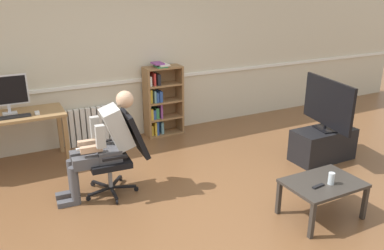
{
  "coord_description": "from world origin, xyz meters",
  "views": [
    {
      "loc": [
        -1.96,
        -3.22,
        2.34
      ],
      "look_at": [
        0.15,
        0.85,
        0.7
      ],
      "focal_mm": 36.46,
      "sensor_mm": 36.0,
      "label": 1
    }
  ],
  "objects_px": {
    "imac_monitor": "(6,92)",
    "tv_stand": "(323,145)",
    "coffee_table": "(323,186)",
    "radiator": "(92,126)",
    "person_seated": "(104,142)",
    "tv_screen": "(328,104)",
    "keyboard": "(13,117)",
    "drinking_glass": "(331,178)",
    "spare_remote": "(318,186)",
    "computer_mouse": "(37,113)",
    "office_chair": "(121,150)",
    "bookshelf": "(160,101)",
    "computer_desk": "(10,123)"
  },
  "relations": [
    {
      "from": "coffee_table",
      "to": "person_seated",
      "type": "bearing_deg",
      "value": 140.88
    },
    {
      "from": "keyboard",
      "to": "tv_screen",
      "type": "distance_m",
      "value": 4.15
    },
    {
      "from": "tv_stand",
      "to": "computer_mouse",
      "type": "bearing_deg",
      "value": 155.97
    },
    {
      "from": "imac_monitor",
      "to": "tv_screen",
      "type": "bearing_deg",
      "value": -24.71
    },
    {
      "from": "bookshelf",
      "to": "tv_stand",
      "type": "height_order",
      "value": "bookshelf"
    },
    {
      "from": "bookshelf",
      "to": "office_chair",
      "type": "height_order",
      "value": "bookshelf"
    },
    {
      "from": "office_chair",
      "to": "person_seated",
      "type": "bearing_deg",
      "value": -90.0
    },
    {
      "from": "office_chair",
      "to": "drinking_glass",
      "type": "height_order",
      "value": "office_chair"
    },
    {
      "from": "imac_monitor",
      "to": "tv_stand",
      "type": "bearing_deg",
      "value": -24.72
    },
    {
      "from": "office_chair",
      "to": "person_seated",
      "type": "relative_size",
      "value": 0.8
    },
    {
      "from": "office_chair",
      "to": "coffee_table",
      "type": "xyz_separation_m",
      "value": [
        1.7,
        -1.52,
        -0.17
      ]
    },
    {
      "from": "computer_mouse",
      "to": "tv_screen",
      "type": "bearing_deg",
      "value": -24.02
    },
    {
      "from": "person_seated",
      "to": "tv_screen",
      "type": "height_order",
      "value": "person_seated"
    },
    {
      "from": "computer_mouse",
      "to": "radiator",
      "type": "height_order",
      "value": "computer_mouse"
    },
    {
      "from": "computer_desk",
      "to": "bookshelf",
      "type": "relative_size",
      "value": 1.13
    },
    {
      "from": "keyboard",
      "to": "tv_stand",
      "type": "relative_size",
      "value": 0.48
    },
    {
      "from": "computer_mouse",
      "to": "person_seated",
      "type": "height_order",
      "value": "person_seated"
    },
    {
      "from": "computer_desk",
      "to": "drinking_glass",
      "type": "distance_m",
      "value": 4.02
    },
    {
      "from": "radiator",
      "to": "tv_stand",
      "type": "xyz_separation_m",
      "value": [
        2.75,
        -2.09,
        -0.07
      ]
    },
    {
      "from": "imac_monitor",
      "to": "office_chair",
      "type": "xyz_separation_m",
      "value": [
        1.08,
        -1.34,
        -0.52
      ]
    },
    {
      "from": "person_seated",
      "to": "tv_stand",
      "type": "relative_size",
      "value": 1.38
    },
    {
      "from": "tv_screen",
      "to": "drinking_glass",
      "type": "relative_size",
      "value": 8.15
    },
    {
      "from": "tv_stand",
      "to": "drinking_glass",
      "type": "height_order",
      "value": "drinking_glass"
    },
    {
      "from": "keyboard",
      "to": "tv_screen",
      "type": "xyz_separation_m",
      "value": [
        3.85,
        -1.56,
        0.06
      ]
    },
    {
      "from": "imac_monitor",
      "to": "coffee_table",
      "type": "height_order",
      "value": "imac_monitor"
    },
    {
      "from": "imac_monitor",
      "to": "tv_screen",
      "type": "height_order",
      "value": "imac_monitor"
    },
    {
      "from": "imac_monitor",
      "to": "coffee_table",
      "type": "relative_size",
      "value": 0.67
    },
    {
      "from": "office_chair",
      "to": "coffee_table",
      "type": "relative_size",
      "value": 1.23
    },
    {
      "from": "keyboard",
      "to": "drinking_glass",
      "type": "bearing_deg",
      "value": -44.21
    },
    {
      "from": "keyboard",
      "to": "coffee_table",
      "type": "relative_size",
      "value": 0.53
    },
    {
      "from": "radiator",
      "to": "person_seated",
      "type": "height_order",
      "value": "person_seated"
    },
    {
      "from": "tv_screen",
      "to": "coffee_table",
      "type": "height_order",
      "value": "tv_screen"
    },
    {
      "from": "radiator",
      "to": "coffee_table",
      "type": "height_order",
      "value": "radiator"
    },
    {
      "from": "keyboard",
      "to": "bookshelf",
      "type": "xyz_separation_m",
      "value": [
        2.21,
        0.43,
        -0.2
      ]
    },
    {
      "from": "person_seated",
      "to": "drinking_glass",
      "type": "xyz_separation_m",
      "value": [
        1.92,
        -1.6,
        -0.18
      ]
    },
    {
      "from": "keyboard",
      "to": "office_chair",
      "type": "relative_size",
      "value": 0.43
    },
    {
      "from": "tv_screen",
      "to": "spare_remote",
      "type": "relative_size",
      "value": 6.85
    },
    {
      "from": "person_seated",
      "to": "tv_stand",
      "type": "distance_m",
      "value": 3.05
    },
    {
      "from": "radiator",
      "to": "tv_stand",
      "type": "relative_size",
      "value": 0.94
    },
    {
      "from": "keyboard",
      "to": "tv_screen",
      "type": "bearing_deg",
      "value": -22.13
    },
    {
      "from": "radiator",
      "to": "drinking_glass",
      "type": "height_order",
      "value": "radiator"
    },
    {
      "from": "person_seated",
      "to": "tv_screen",
      "type": "xyz_separation_m",
      "value": [
        2.98,
        -0.46,
        0.17
      ]
    },
    {
      "from": "tv_stand",
      "to": "coffee_table",
      "type": "bearing_deg",
      "value": -135.38
    },
    {
      "from": "computer_mouse",
      "to": "coffee_table",
      "type": "height_order",
      "value": "computer_mouse"
    },
    {
      "from": "imac_monitor",
      "to": "radiator",
      "type": "height_order",
      "value": "imac_monitor"
    },
    {
      "from": "tv_screen",
      "to": "imac_monitor",
      "type": "bearing_deg",
      "value": 75.83
    },
    {
      "from": "tv_stand",
      "to": "spare_remote",
      "type": "height_order",
      "value": "tv_stand"
    },
    {
      "from": "bookshelf",
      "to": "drinking_glass",
      "type": "distance_m",
      "value": 3.19
    },
    {
      "from": "imac_monitor",
      "to": "tv_stand",
      "type": "xyz_separation_m",
      "value": [
        3.87,
        -1.78,
        -0.82
      ]
    },
    {
      "from": "computer_desk",
      "to": "imac_monitor",
      "type": "height_order",
      "value": "imac_monitor"
    }
  ]
}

